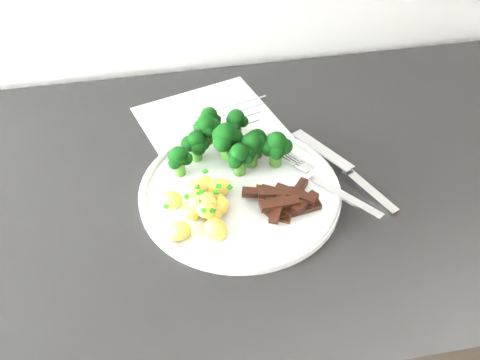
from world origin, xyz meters
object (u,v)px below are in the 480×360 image
(broccoli, at_px, (231,140))
(potatoes, at_px, (205,205))
(counter, at_px, (294,350))
(fork, at_px, (331,186))
(recipe_paper, at_px, (224,140))
(plate, at_px, (240,191))
(knife, at_px, (356,180))
(beef_strips, at_px, (286,200))

(broccoli, height_order, potatoes, broccoli)
(counter, relative_size, fork, 14.90)
(counter, xyz_separation_m, fork, (0.01, -0.03, 0.48))
(broccoli, bearing_deg, potatoes, -117.23)
(recipe_paper, height_order, plate, plate)
(counter, relative_size, knife, 12.64)
(knife, bearing_deg, fork, -159.60)
(broccoli, bearing_deg, counter, -27.30)
(potatoes, height_order, fork, potatoes)
(potatoes, xyz_separation_m, beef_strips, (0.11, -0.01, -0.01))
(counter, distance_m, recipe_paper, 0.49)
(plate, relative_size, beef_strips, 2.74)
(recipe_paper, relative_size, fork, 2.02)
(beef_strips, xyz_separation_m, fork, (0.07, 0.02, -0.00))
(beef_strips, bearing_deg, fork, 14.00)
(broccoli, xyz_separation_m, potatoes, (-0.05, -0.10, -0.02))
(counter, relative_size, beef_strips, 23.68)
(fork, bearing_deg, plate, 169.34)
(fork, height_order, knife, fork)
(broccoli, relative_size, potatoes, 1.56)
(plate, height_order, potatoes, potatoes)
(potatoes, bearing_deg, counter, 15.91)
(fork, bearing_deg, broccoli, 143.58)
(potatoes, distance_m, fork, 0.18)
(plate, xyz_separation_m, fork, (0.12, -0.02, 0.01))
(recipe_paper, bearing_deg, knife, -37.18)
(knife, bearing_deg, recipe_paper, 142.82)
(counter, height_order, fork, fork)
(potatoes, relative_size, fork, 0.70)
(counter, bearing_deg, beef_strips, -135.80)
(potatoes, xyz_separation_m, knife, (0.22, 0.03, -0.02))
(counter, distance_m, beef_strips, 0.48)
(potatoes, relative_size, beef_strips, 1.11)
(counter, xyz_separation_m, potatoes, (-0.16, -0.05, 0.48))
(recipe_paper, distance_m, knife, 0.21)
(broccoli, xyz_separation_m, beef_strips, (0.06, -0.11, -0.03))
(broccoli, bearing_deg, knife, -24.29)
(recipe_paper, relative_size, plate, 1.17)
(broccoli, height_order, fork, broccoli)
(fork, relative_size, knife, 0.85)
(counter, xyz_separation_m, broccoli, (-0.11, 0.06, 0.50))
(plate, relative_size, broccoli, 1.58)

